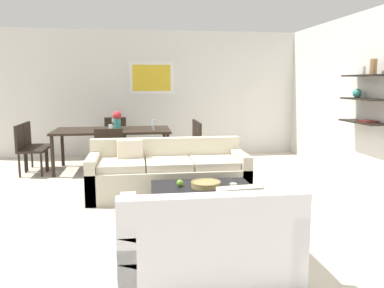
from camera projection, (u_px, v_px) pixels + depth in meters
ground_plane at (178, 201)px, 5.37m from camera, size 18.00×18.00×0.00m
back_wall_unit at (174, 94)px, 8.66m from camera, size 8.40×0.09×2.70m
right_wall_shelf_unit at (366, 98)px, 6.17m from camera, size 0.34×8.20×2.70m
sofa_beige at (168, 175)px, 5.64m from camera, size 2.22×0.90×0.78m
loveseat_white at (207, 240)px, 3.30m from camera, size 1.44×0.90×0.78m
coffee_table at (204, 204)px, 4.62m from camera, size 1.18×0.92×0.38m
decorative_bowl at (206, 184)px, 4.63m from camera, size 0.35×0.35×0.07m
candle_jar at (233, 187)px, 4.48m from camera, size 0.08×0.08×0.08m
apple_on_coffee_table at (180, 183)px, 4.65m from camera, size 0.08×0.08×0.08m
dining_table at (112, 133)px, 7.21m from camera, size 2.08×1.04×0.75m
dining_chair_foot at (109, 151)px, 6.34m from camera, size 0.44×0.44×0.88m
dining_chair_right_far at (189, 139)px, 7.67m from camera, size 0.44×0.44×0.88m
dining_chair_head at (115, 136)px, 8.15m from camera, size 0.44×0.44×0.88m
dining_chair_right_near at (193, 143)px, 7.21m from camera, size 0.44×0.44×0.88m
dining_chair_left_near at (27, 146)px, 6.81m from camera, size 0.44×0.44×0.88m
dining_chair_left_far at (34, 142)px, 7.27m from camera, size 0.44×0.44×0.88m
wine_glass_right_far at (153, 123)px, 7.42m from camera, size 0.06×0.06×0.14m
wine_glass_head at (114, 121)px, 7.64m from camera, size 0.07×0.07×0.16m
wine_glass_foot at (111, 127)px, 6.74m from camera, size 0.07×0.07×0.14m
wine_glass_right_near at (154, 123)px, 7.16m from camera, size 0.08×0.08×0.18m
centerpiece_vase at (117, 119)px, 7.23m from camera, size 0.16×0.16×0.33m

